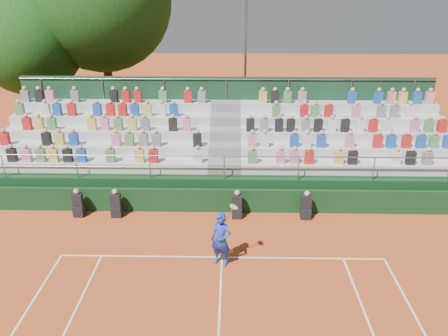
{
  "coord_description": "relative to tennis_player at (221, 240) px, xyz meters",
  "views": [
    {
      "loc": [
        0.33,
        -12.4,
        8.65
      ],
      "look_at": [
        0.0,
        3.5,
        1.8
      ],
      "focal_mm": 35.0,
      "sensor_mm": 36.0,
      "label": 1
    }
  ],
  "objects": [
    {
      "name": "tennis_player",
      "position": [
        0.0,
        0.0,
        0.0
      ],
      "size": [
        0.93,
        0.68,
        2.22
      ],
      "color": "#1937BF",
      "rests_on": "ground"
    },
    {
      "name": "line_officials",
      "position": [
        -1.55,
        3.12,
        -0.47
      ],
      "size": [
        9.39,
        0.4,
        1.19
      ],
      "color": "black",
      "rests_on": "ground"
    },
    {
      "name": "grandstand",
      "position": [
        0.02,
        6.81,
        0.15
      ],
      "size": [
        20.0,
        5.2,
        4.4
      ],
      "color": "black",
      "rests_on": "ground"
    },
    {
      "name": "floodlight_mast",
      "position": [
        1.04,
        13.18,
        4.39
      ],
      "size": [
        0.6,
        0.25,
        9.29
      ],
      "color": "gray",
      "rests_on": "ground"
    },
    {
      "name": "ground",
      "position": [
        0.01,
        0.37,
        -0.95
      ],
      "size": [
        90.0,
        90.0,
        0.0
      ],
      "primitive_type": "plane",
      "color": "#C64F21",
      "rests_on": "ground"
    },
    {
      "name": "tree_west",
      "position": [
        -10.94,
        12.53,
        4.58
      ],
      "size": [
        5.85,
        5.85,
        8.47
      ],
      "color": "#352013",
      "rests_on": "ground"
    },
    {
      "name": "courtside_wall",
      "position": [
        0.01,
        3.57,
        -0.45
      ],
      "size": [
        20.0,
        0.15,
        1.0
      ],
      "primitive_type": "cube",
      "color": "black",
      "rests_on": "ground"
    }
  ]
}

